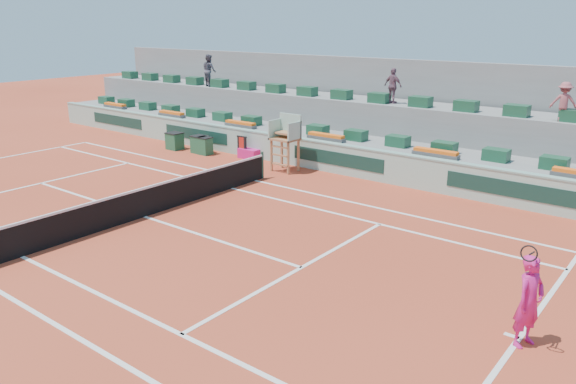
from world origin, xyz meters
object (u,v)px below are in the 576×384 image
at_px(player_bag, 249,154).
at_px(umpire_chair, 286,135).
at_px(drink_cooler_a, 205,146).
at_px(tennis_player, 529,301).

relative_size(player_bag, umpire_chair, 0.43).
distance_m(player_bag, drink_cooler_a, 2.31).
height_order(player_bag, umpire_chair, umpire_chair).
height_order(umpire_chair, tennis_player, umpire_chair).
bearing_deg(player_bag, umpire_chair, -13.09).
distance_m(umpire_chair, tennis_player, 14.26).
bearing_deg(tennis_player, umpire_chair, 147.47).
height_order(player_bag, tennis_player, tennis_player).
xyz_separation_m(player_bag, drink_cooler_a, (-2.21, -0.66, 0.19)).
bearing_deg(umpire_chair, tennis_player, -32.53).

